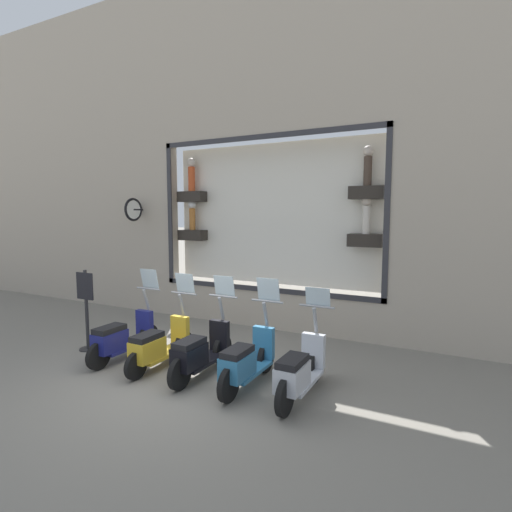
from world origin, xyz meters
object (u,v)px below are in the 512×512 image
scooter_silver_0 (299,372)px  scooter_yellow_3 (158,345)px  scooter_navy_4 (121,338)px  scooter_black_2 (200,352)px  scooter_teal_1 (246,361)px  shop_sign_post (86,307)px

scooter_silver_0 → scooter_yellow_3: 2.73m
scooter_yellow_3 → scooter_navy_4: size_ratio=1.00×
scooter_black_2 → scooter_teal_1: bearing=-90.0°
scooter_teal_1 → scooter_navy_4: 2.73m
scooter_silver_0 → shop_sign_post: bearing=88.8°
scooter_silver_0 → shop_sign_post: shop_sign_post is taller
scooter_black_2 → shop_sign_post: size_ratio=1.09×
scooter_black_2 → scooter_navy_4: 1.82m
scooter_teal_1 → scooter_yellow_3: bearing=90.2°
scooter_yellow_3 → shop_sign_post: shop_sign_post is taller
scooter_silver_0 → scooter_teal_1: 0.91m
scooter_silver_0 → scooter_teal_1: size_ratio=1.00×
shop_sign_post → scooter_navy_4: bearing=-95.5°
scooter_teal_1 → scooter_navy_4: bearing=90.1°
scooter_silver_0 → shop_sign_post: 4.72m
scooter_black_2 → scooter_yellow_3: size_ratio=1.01×
scooter_black_2 → shop_sign_post: bearing=88.0°
scooter_navy_4 → shop_sign_post: scooter_navy_4 is taller
shop_sign_post → scooter_black_2: bearing=-92.0°
scooter_silver_0 → scooter_yellow_3: scooter_yellow_3 is taller
scooter_silver_0 → scooter_black_2: 1.82m
scooter_black_2 → scooter_silver_0: bearing=-90.0°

